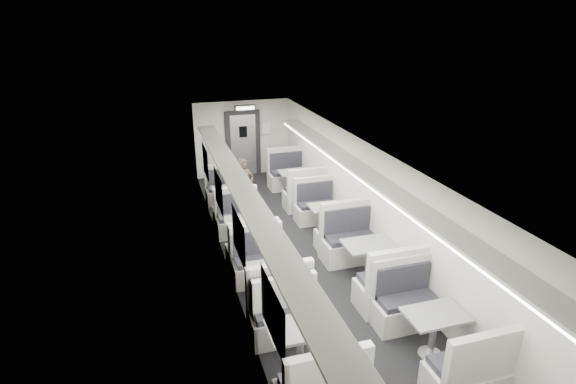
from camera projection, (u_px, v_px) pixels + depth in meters
room at (303, 212)px, 8.91m from camera, size 3.24×12.24×2.64m
booth_left_a at (228, 200)px, 11.70m from camera, size 0.97×1.98×1.06m
booth_left_b at (245, 233)px, 9.85m from camera, size 1.02×2.07×1.11m
booth_left_c at (269, 284)px, 7.97m from camera, size 1.03×2.09×1.12m
booth_left_d at (300, 349)px, 6.39m from camera, size 1.11×2.25×1.20m
booth_right_a at (296, 184)px, 12.66m from camera, size 1.11×2.25×1.20m
booth_right_b at (327, 220)px, 10.51m from camera, size 1.03×2.09×1.12m
booth_right_c at (368, 262)px, 8.61m from camera, size 1.16×2.35×1.26m
booth_right_d at (433, 334)px, 6.69m from camera, size 1.07×2.18×1.17m
passenger at (244, 188)px, 11.30m from camera, size 0.67×0.56×1.56m
window_a at (206, 162)px, 11.48m from camera, size 0.02×1.18×0.84m
window_b at (219, 192)px, 9.52m from camera, size 0.02×1.18×0.84m
window_c at (239, 237)px, 7.56m from camera, size 0.02×1.18×0.84m
window_d at (273, 314)px, 5.60m from camera, size 0.02×1.18×0.84m
luggage_rack_left at (243, 190)px, 8.04m from camera, size 0.46×10.40×0.09m
luggage_rack_right at (369, 176)px, 8.71m from camera, size 0.46×10.40×0.09m
vestibule_door at (243, 144)px, 14.25m from camera, size 1.10×0.13×2.10m
exit_sign at (245, 108)px, 13.36m from camera, size 0.62×0.12×0.16m
wall_notice at (266, 128)px, 14.27m from camera, size 0.32×0.02×0.40m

